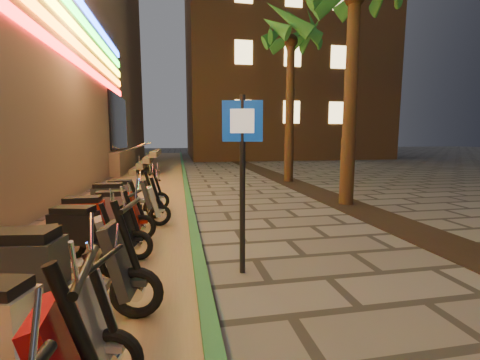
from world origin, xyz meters
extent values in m
cube|color=#8C7251|center=(-2.60, 10.00, 0.01)|extent=(3.40, 60.00, 0.01)
cube|color=#266535|center=(-0.90, 10.00, 0.05)|extent=(0.18, 60.00, 0.10)
cube|color=black|center=(3.60, 5.00, 0.01)|extent=(1.20, 40.00, 0.02)
cube|color=black|center=(-4.45, 18.00, 2.80)|extent=(0.08, 5.00, 3.00)
cube|color=gray|center=(-6.50, 18.00, 0.60)|extent=(5.00, 6.00, 1.20)
cube|color=#FF1414|center=(-4.45, 6.00, 4.50)|extent=(0.06, 26.00, 0.28)
cube|color=gray|center=(-3.50, 18.00, 0.15)|extent=(0.35, 5.00, 0.30)
cube|color=gray|center=(-3.15, 18.00, 0.45)|extent=(0.35, 5.00, 0.30)
cube|color=gray|center=(-2.80, 18.00, 0.75)|extent=(0.35, 5.00, 0.30)
cube|color=gray|center=(-2.45, 18.00, 1.05)|extent=(0.35, 5.00, 0.30)
cylinder|color=silver|center=(-3.90, 16.00, 1.25)|extent=(2.09, 0.06, 0.81)
cylinder|color=silver|center=(-3.90, 20.00, 1.25)|extent=(2.09, 0.06, 0.81)
cube|color=brown|center=(9.00, 32.00, 12.50)|extent=(18.00, 16.00, 25.00)
cube|color=#FCDC8A|center=(4.00, 23.97, 4.00)|extent=(1.40, 0.06, 1.80)
cube|color=#FCDC8A|center=(8.00, 23.97, 4.00)|extent=(1.40, 0.06, 1.80)
cube|color=#FCDC8A|center=(12.00, 23.97, 4.00)|extent=(1.40, 0.06, 1.80)
cube|color=#FCDC8A|center=(4.00, 23.97, 8.50)|extent=(1.40, 0.06, 1.80)
cube|color=#FCDC8A|center=(8.00, 23.97, 8.50)|extent=(1.40, 0.06, 1.80)
cube|color=#FCDC8A|center=(12.00, 23.97, 8.50)|extent=(1.40, 0.06, 1.80)
cylinder|color=#472D19|center=(3.60, 7.00, 2.85)|extent=(0.40, 0.40, 5.70)
cylinder|color=#472D19|center=(3.60, 12.00, 2.98)|extent=(0.40, 0.40, 5.95)
sphere|color=#472D19|center=(3.60, 12.00, 5.95)|extent=(0.56, 0.56, 0.56)
cone|color=#20541A|center=(4.49, 12.00, 6.40)|extent=(0.60, 1.93, 1.52)
cone|color=#20541A|center=(4.28, 12.57, 6.40)|extent=(1.70, 1.86, 1.52)
cone|color=#20541A|center=(3.75, 12.87, 6.40)|extent=(2.00, 0.93, 1.52)
cone|color=#20541A|center=(3.16, 12.77, 6.40)|extent=(1.97, 1.48, 1.52)
cone|color=#20541A|center=(2.77, 12.30, 6.40)|extent=(1.22, 2.02, 1.52)
cone|color=#20541A|center=(2.77, 11.70, 6.40)|extent=(1.22, 2.02, 1.52)
cone|color=#20541A|center=(3.16, 11.23, 6.40)|extent=(1.97, 1.48, 1.52)
cone|color=#20541A|center=(3.75, 11.13, 6.40)|extent=(2.00, 0.93, 1.52)
cone|color=#20541A|center=(4.28, 11.43, 6.40)|extent=(1.70, 1.86, 1.52)
cylinder|color=black|center=(-0.30, 2.90, 1.25)|extent=(0.08, 0.08, 2.50)
cube|color=#0B3795|center=(-0.31, 2.88, 2.15)|extent=(0.54, 0.18, 0.55)
cube|color=white|center=(-0.31, 2.85, 2.15)|extent=(0.31, 0.11, 0.32)
cylinder|color=black|center=(-1.72, 0.31, 0.89)|extent=(0.31, 0.11, 0.82)
cylinder|color=black|center=(-1.67, 0.32, 1.24)|extent=(0.11, 0.65, 0.05)
torus|color=black|center=(-1.70, 0.98, 0.24)|extent=(0.49, 0.21, 0.49)
cylinder|color=silver|center=(-1.70, 0.98, 0.24)|extent=(0.15, 0.12, 0.13)
cube|color=silver|center=(-2.21, 1.11, 0.28)|extent=(0.57, 0.43, 0.07)
cube|color=silver|center=(-1.83, 1.01, 0.56)|extent=(0.33, 0.42, 0.66)
cylinder|color=black|center=(-1.76, 1.00, 0.75)|extent=(0.26, 0.13, 0.69)
cylinder|color=black|center=(-1.72, 0.99, 1.05)|extent=(0.17, 0.53, 0.04)
cube|color=silver|center=(-1.70, 0.98, 0.35)|extent=(0.23, 0.18, 0.06)
torus|color=black|center=(-2.87, 2.11, 0.29)|extent=(0.59, 0.19, 0.58)
cylinder|color=silver|center=(-2.87, 2.11, 0.29)|extent=(0.17, 0.13, 0.16)
torus|color=black|center=(-1.64, 1.95, 0.29)|extent=(0.59, 0.19, 0.58)
cylinder|color=silver|center=(-1.64, 1.95, 0.29)|extent=(0.17, 0.13, 0.16)
cube|color=#25272A|center=(-2.27, 2.03, 0.33)|extent=(0.65, 0.45, 0.09)
cube|color=#25272A|center=(-2.78, 2.10, 0.61)|extent=(0.83, 0.52, 0.55)
cube|color=black|center=(-2.78, 2.10, 0.93)|extent=(0.73, 0.44, 0.13)
cube|color=#25272A|center=(-1.80, 1.97, 0.67)|extent=(0.35, 0.48, 0.78)
cylinder|color=black|center=(-1.72, 1.96, 0.89)|extent=(0.31, 0.12, 0.82)
cylinder|color=black|center=(-1.66, 1.95, 1.24)|extent=(0.13, 0.64, 0.05)
cube|color=#25272A|center=(-1.64, 1.95, 0.42)|extent=(0.26, 0.19, 0.07)
torus|color=black|center=(-3.03, 2.75, 0.24)|extent=(0.49, 0.22, 0.48)
cylinder|color=silver|center=(-3.03, 2.75, 0.24)|extent=(0.15, 0.12, 0.13)
torus|color=black|center=(-2.03, 3.02, 0.24)|extent=(0.49, 0.22, 0.48)
cylinder|color=silver|center=(-2.03, 3.02, 0.24)|extent=(0.15, 0.12, 0.13)
cube|color=#B1B0B8|center=(-2.54, 2.88, 0.28)|extent=(0.57, 0.44, 0.07)
cube|color=#B1B0B8|center=(-2.96, 2.77, 0.51)|extent=(0.72, 0.51, 0.46)
cube|color=black|center=(-2.96, 2.77, 0.78)|extent=(0.63, 0.44, 0.11)
cube|color=#B1B0B8|center=(-2.16, 2.98, 0.55)|extent=(0.33, 0.42, 0.65)
cylinder|color=black|center=(-2.10, 3.00, 0.74)|extent=(0.26, 0.13, 0.68)
cylinder|color=black|center=(-2.05, 3.01, 1.03)|extent=(0.18, 0.53, 0.04)
cube|color=#B1B0B8|center=(-2.03, 3.02, 0.35)|extent=(0.23, 0.18, 0.06)
torus|color=black|center=(-2.88, 3.90, 0.25)|extent=(0.51, 0.20, 0.50)
cylinder|color=silver|center=(-2.88, 3.90, 0.25)|extent=(0.15, 0.12, 0.13)
torus|color=black|center=(-1.83, 3.66, 0.25)|extent=(0.51, 0.20, 0.50)
cylinder|color=silver|center=(-1.83, 3.66, 0.25)|extent=(0.15, 0.12, 0.13)
cube|color=black|center=(-2.37, 3.78, 0.29)|extent=(0.59, 0.43, 0.08)
cube|color=black|center=(-2.81, 3.88, 0.53)|extent=(0.74, 0.50, 0.48)
cube|color=black|center=(-2.81, 3.88, 0.81)|extent=(0.65, 0.43, 0.12)
cube|color=black|center=(-1.96, 3.69, 0.58)|extent=(0.33, 0.43, 0.67)
cylinder|color=black|center=(-1.90, 3.67, 0.77)|extent=(0.27, 0.12, 0.71)
cylinder|color=black|center=(-1.85, 3.66, 1.07)|extent=(0.16, 0.55, 0.04)
cube|color=black|center=(-1.83, 3.66, 0.36)|extent=(0.24, 0.18, 0.06)
torus|color=black|center=(-2.96, 4.67, 0.25)|extent=(0.51, 0.10, 0.51)
cylinder|color=silver|center=(-2.96, 4.67, 0.25)|extent=(0.14, 0.10, 0.14)
torus|color=black|center=(-1.87, 4.67, 0.25)|extent=(0.51, 0.10, 0.51)
cylinder|color=silver|center=(-1.87, 4.67, 0.25)|extent=(0.14, 0.10, 0.14)
cube|color=maroon|center=(-2.43, 4.67, 0.29)|extent=(0.54, 0.33, 0.08)
cube|color=maroon|center=(-2.88, 4.67, 0.54)|extent=(0.68, 0.37, 0.49)
cube|color=black|center=(-2.88, 4.67, 0.82)|extent=(0.61, 0.31, 0.12)
cube|color=maroon|center=(-2.01, 4.67, 0.58)|extent=(0.26, 0.39, 0.69)
cylinder|color=black|center=(-1.94, 4.67, 0.78)|extent=(0.27, 0.07, 0.72)
cylinder|color=black|center=(-1.89, 4.67, 1.09)|extent=(0.05, 0.57, 0.04)
cube|color=maroon|center=(-1.87, 4.67, 0.37)|extent=(0.22, 0.14, 0.06)
torus|color=black|center=(-2.62, 5.44, 0.24)|extent=(0.49, 0.19, 0.49)
cylinder|color=silver|center=(-2.62, 5.44, 0.24)|extent=(0.15, 0.12, 0.13)
torus|color=black|center=(-1.60, 5.65, 0.24)|extent=(0.49, 0.19, 0.49)
cylinder|color=silver|center=(-1.60, 5.65, 0.24)|extent=(0.15, 0.12, 0.13)
cube|color=silver|center=(-2.12, 5.54, 0.28)|extent=(0.57, 0.41, 0.07)
cube|color=silver|center=(-2.55, 5.46, 0.51)|extent=(0.71, 0.48, 0.47)
cube|color=black|center=(-2.55, 5.46, 0.78)|extent=(0.63, 0.41, 0.11)
cube|color=silver|center=(-1.73, 5.62, 0.56)|extent=(0.32, 0.42, 0.66)
cylinder|color=black|center=(-1.66, 5.64, 0.75)|extent=(0.26, 0.11, 0.69)
cylinder|color=black|center=(-1.62, 5.65, 1.05)|extent=(0.15, 0.54, 0.04)
cube|color=silver|center=(-1.60, 5.65, 0.35)|extent=(0.23, 0.17, 0.06)
torus|color=black|center=(-2.87, 6.38, 0.25)|extent=(0.51, 0.13, 0.51)
cylinder|color=silver|center=(-2.87, 6.38, 0.25)|extent=(0.14, 0.11, 0.14)
torus|color=black|center=(-1.78, 6.31, 0.25)|extent=(0.51, 0.13, 0.51)
cylinder|color=silver|center=(-1.78, 6.31, 0.25)|extent=(0.14, 0.11, 0.14)
cube|color=#292C2F|center=(-2.33, 6.35, 0.29)|extent=(0.56, 0.37, 0.08)
cube|color=#292C2F|center=(-2.79, 6.38, 0.54)|extent=(0.71, 0.42, 0.49)
cube|color=black|center=(-2.79, 6.38, 0.82)|extent=(0.63, 0.35, 0.12)
cube|color=#292C2F|center=(-1.92, 6.32, 0.59)|extent=(0.29, 0.41, 0.69)
cylinder|color=black|center=(-1.85, 6.32, 0.78)|extent=(0.27, 0.09, 0.72)
cylinder|color=black|center=(-1.80, 6.31, 1.09)|extent=(0.08, 0.57, 0.04)
cube|color=#292C2F|center=(-1.78, 6.31, 0.37)|extent=(0.22, 0.15, 0.06)
torus|color=black|center=(-2.73, 7.10, 0.25)|extent=(0.50, 0.17, 0.49)
cylinder|color=silver|center=(-2.73, 7.10, 0.25)|extent=(0.14, 0.11, 0.13)
torus|color=black|center=(-1.68, 7.25, 0.25)|extent=(0.50, 0.17, 0.49)
cylinder|color=silver|center=(-1.68, 7.25, 0.25)|extent=(0.14, 0.11, 0.13)
cube|color=#AEAEB7|center=(-2.21, 7.18, 0.28)|extent=(0.56, 0.39, 0.08)
cube|color=#AEAEB7|center=(-2.65, 7.11, 0.52)|extent=(0.71, 0.45, 0.47)
cube|color=black|center=(-2.65, 7.11, 0.79)|extent=(0.62, 0.39, 0.11)
cube|color=#AEAEB7|center=(-1.81, 7.23, 0.57)|extent=(0.30, 0.41, 0.67)
cylinder|color=black|center=(-1.75, 7.24, 0.76)|extent=(0.27, 0.10, 0.70)
cylinder|color=black|center=(-1.70, 7.25, 1.06)|extent=(0.12, 0.55, 0.04)
cube|color=#AEAEB7|center=(-1.68, 7.25, 0.36)|extent=(0.23, 0.16, 0.06)
camera|label=1|loc=(-1.17, -1.43, 1.93)|focal=24.00mm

